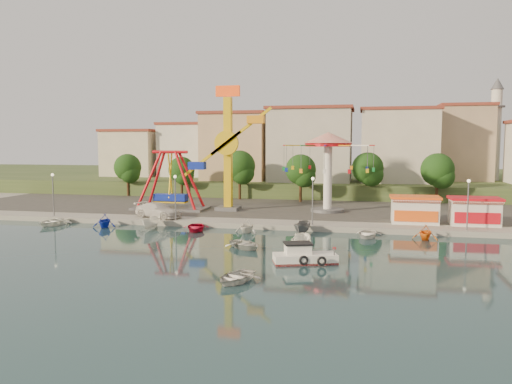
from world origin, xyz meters
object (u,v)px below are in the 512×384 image
(rowboat_a, at_px, (245,244))
(skiff, at_px, (302,244))
(wave_swinger, at_px, (328,154))
(cabin_motorboat, at_px, (304,257))
(van, at_px, (158,210))
(pirate_ship_ride, at_px, (170,182))
(kamikaze_tower, at_px, (231,152))

(rowboat_a, distance_m, skiff, 5.41)
(wave_swinger, distance_m, skiff, 24.30)
(cabin_motorboat, bearing_deg, van, 120.87)
(pirate_ship_ride, height_order, van, pirate_ship_ride)
(kamikaze_tower, bearing_deg, van, -131.19)
(cabin_motorboat, relative_size, van, 0.88)
(pirate_ship_ride, distance_m, kamikaze_tower, 9.28)
(wave_swinger, distance_m, van, 22.87)
(cabin_motorboat, distance_m, rowboat_a, 7.31)
(cabin_motorboat, xyz_separation_m, van, (-19.67, 16.88, 1.02))
(wave_swinger, bearing_deg, cabin_motorboat, -89.95)
(kamikaze_tower, bearing_deg, skiff, -60.57)
(wave_swinger, xyz_separation_m, van, (-19.65, -9.60, -6.71))
(rowboat_a, xyz_separation_m, skiff, (5.29, -1.04, 0.44))
(pirate_ship_ride, distance_m, cabin_motorboat, 32.46)
(cabin_motorboat, height_order, rowboat_a, cabin_motorboat)
(cabin_motorboat, height_order, skiff, skiff)
(pirate_ship_ride, relative_size, skiff, 2.31)
(rowboat_a, height_order, skiff, skiff)
(kamikaze_tower, xyz_separation_m, rowboat_a, (6.85, -20.48, -8.00))
(cabin_motorboat, xyz_separation_m, skiff, (-0.57, 3.33, 0.37))
(cabin_motorboat, bearing_deg, rowboat_a, 124.77)
(pirate_ship_ride, xyz_separation_m, skiff, (20.50, -21.05, -3.56))
(wave_swinger, xyz_separation_m, rowboat_a, (-5.84, -22.11, -7.80))
(pirate_ship_ride, height_order, cabin_motorboat, pirate_ship_ride)
(cabin_motorboat, relative_size, skiff, 1.24)
(van, bearing_deg, wave_swinger, -44.12)
(skiff, bearing_deg, kamikaze_tower, 118.42)
(kamikaze_tower, bearing_deg, rowboat_a, -71.51)
(kamikaze_tower, relative_size, rowboat_a, 4.28)
(wave_swinger, relative_size, skiff, 2.68)
(kamikaze_tower, relative_size, van, 2.70)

